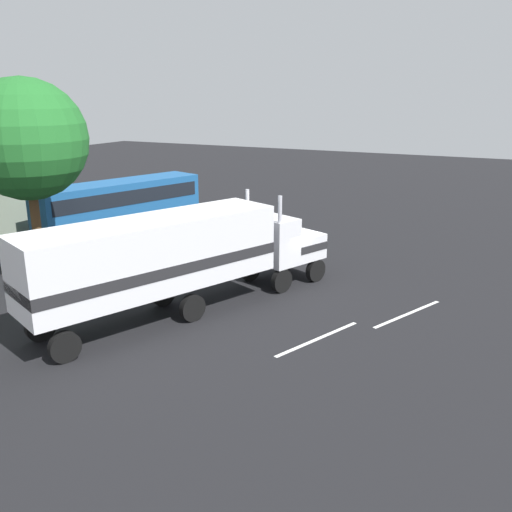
# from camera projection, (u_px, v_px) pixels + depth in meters

# --- Properties ---
(ground_plane) EXTENTS (120.00, 120.00, 0.00)m
(ground_plane) POSITION_uv_depth(u_px,v_px,m) (290.00, 281.00, 26.49)
(ground_plane) COLOR black
(lane_stripe_near) EXTENTS (4.15, 1.78, 0.01)m
(lane_stripe_near) POSITION_uv_depth(u_px,v_px,m) (318.00, 339.00, 20.23)
(lane_stripe_near) COLOR silver
(lane_stripe_near) RESTS_ON ground_plane
(lane_stripe_mid) EXTENTS (4.09, 1.92, 0.01)m
(lane_stripe_mid) POSITION_uv_depth(u_px,v_px,m) (408.00, 314.00, 22.50)
(lane_stripe_mid) COLOR silver
(lane_stripe_mid) RESTS_ON ground_plane
(semi_truck) EXTENTS (14.04, 7.69, 4.50)m
(semi_truck) POSITION_uv_depth(u_px,v_px,m) (177.00, 254.00, 22.00)
(semi_truck) COLOR white
(semi_truck) RESTS_ON ground_plane
(person_bystander) EXTENTS (0.44, 0.47, 1.63)m
(person_bystander) POSITION_uv_depth(u_px,v_px,m) (126.00, 277.00, 24.25)
(person_bystander) COLOR black
(person_bystander) RESTS_ON ground_plane
(parked_bus) EXTENTS (11.26, 5.75, 3.40)m
(parked_bus) POSITION_uv_depth(u_px,v_px,m) (120.00, 202.00, 34.85)
(parked_bus) COLOR #1E5999
(parked_bus) RESTS_ON ground_plane
(tree_center) EXTENTS (5.55, 5.55, 9.53)m
(tree_center) POSITION_uv_depth(u_px,v_px,m) (26.00, 140.00, 24.72)
(tree_center) COLOR brown
(tree_center) RESTS_ON ground_plane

